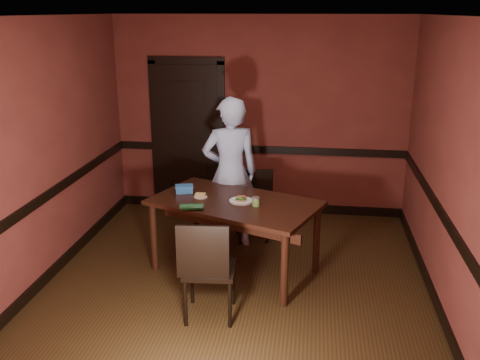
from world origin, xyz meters
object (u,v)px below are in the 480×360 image
(sandwich_plate, at_px, (241,200))
(chair_near, at_px, (210,267))
(chair_far, at_px, (252,206))
(person, at_px, (230,173))
(dining_table, at_px, (235,236))
(food_tub, at_px, (184,189))
(cheese_saucer, at_px, (200,196))
(sauce_jar, at_px, (256,201))

(sandwich_plate, bearing_deg, chair_near, -100.20)
(chair_far, relative_size, person, 0.47)
(dining_table, distance_m, chair_near, 0.93)
(chair_near, relative_size, sandwich_plate, 3.93)
(chair_near, distance_m, food_tub, 1.28)
(person, relative_size, cheese_saucer, 12.44)
(person, distance_m, sandwich_plate, 0.74)
(cheese_saucer, height_order, food_tub, food_tub)
(chair_near, bearing_deg, sauce_jar, -116.64)
(chair_far, xyz_separation_m, sauce_jar, (0.15, -1.01, 0.43))
(dining_table, distance_m, sandwich_plate, 0.43)
(chair_near, height_order, food_tub, chair_near)
(chair_far, bearing_deg, person, -152.94)
(sandwich_plate, distance_m, sauce_jar, 0.20)
(sauce_jar, distance_m, food_tub, 0.89)
(chair_near, bearing_deg, sandwich_plate, -104.61)
(dining_table, xyz_separation_m, sandwich_plate, (0.07, -0.01, 0.42))
(chair_far, xyz_separation_m, person, (-0.24, -0.21, 0.48))
(dining_table, relative_size, food_tub, 7.73)
(dining_table, bearing_deg, person, 124.22)
(chair_far, distance_m, sandwich_plate, 0.99)
(chair_near, xyz_separation_m, person, (-0.06, 1.61, 0.41))
(chair_near, height_order, person, person)
(chair_far, bearing_deg, food_tub, -147.96)
(chair_near, relative_size, person, 0.55)
(person, distance_m, sauce_jar, 0.90)
(cheese_saucer, distance_m, food_tub, 0.25)
(dining_table, xyz_separation_m, sauce_jar, (0.24, -0.12, 0.45))
(chair_far, relative_size, chair_near, 0.86)
(sandwich_plate, bearing_deg, sauce_jar, -32.14)
(sandwich_plate, relative_size, cheese_saucer, 1.73)
(dining_table, relative_size, sandwich_plate, 6.86)
(chair_near, bearing_deg, dining_table, -100.14)
(chair_near, xyz_separation_m, cheese_saucer, (-0.29, 0.99, 0.33))
(cheese_saucer, relative_size, food_tub, 0.65)
(chair_far, relative_size, sandwich_plate, 3.37)
(sandwich_plate, bearing_deg, food_tub, 162.62)
(chair_far, distance_m, person, 0.58)
(sauce_jar, bearing_deg, cheese_saucer, 164.09)
(cheese_saucer, bearing_deg, person, 69.99)
(chair_far, height_order, cheese_saucer, cheese_saucer)
(chair_far, height_order, sandwich_plate, sandwich_plate)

